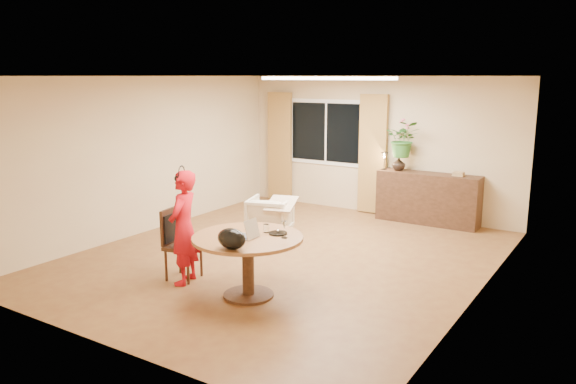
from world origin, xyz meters
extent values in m
plane|color=brown|center=(0.00, 0.00, 0.00)|extent=(6.50, 6.50, 0.00)
plane|color=white|center=(0.00, 0.00, 2.60)|extent=(6.50, 6.50, 0.00)
plane|color=tan|center=(0.00, 3.25, 1.30)|extent=(5.50, 0.00, 5.50)
plane|color=tan|center=(-2.75, 0.00, 1.30)|extent=(0.00, 6.50, 6.50)
plane|color=tan|center=(2.75, 0.00, 1.30)|extent=(0.00, 6.50, 6.50)
cube|color=white|center=(-1.10, 3.23, 1.50)|extent=(1.70, 0.02, 1.30)
cube|color=black|center=(-1.10, 3.22, 1.50)|extent=(1.55, 0.01, 1.15)
cube|color=white|center=(-1.10, 3.22, 1.50)|extent=(0.04, 0.01, 1.15)
cube|color=olive|center=(-2.15, 3.15, 1.15)|extent=(0.55, 0.08, 2.25)
cube|color=olive|center=(-0.05, 3.15, 1.15)|extent=(0.55, 0.08, 2.25)
cube|color=white|center=(0.00, 1.20, 2.57)|extent=(2.20, 0.35, 0.05)
cylinder|color=brown|center=(0.43, -1.48, 0.73)|extent=(1.32, 1.32, 0.04)
cylinder|color=black|center=(0.43, -1.48, 0.35)|extent=(0.14, 0.14, 0.71)
cylinder|color=black|center=(0.43, -1.48, 0.02)|extent=(0.61, 0.61, 0.03)
imported|color=red|center=(-0.52, -1.54, 0.73)|extent=(0.61, 0.49, 1.46)
imported|color=beige|center=(-0.87, 0.90, 0.32)|extent=(0.85, 0.86, 0.63)
cube|color=black|center=(1.11, 3.01, 0.45)|extent=(1.82, 0.44, 0.91)
imported|color=black|center=(0.53, 3.01, 1.03)|extent=(0.30, 0.30, 0.25)
imported|color=#255E23|center=(0.60, 3.01, 1.49)|extent=(0.71, 0.66, 0.66)
camera|label=1|loc=(4.25, -6.59, 2.60)|focal=35.00mm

